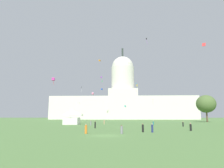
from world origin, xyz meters
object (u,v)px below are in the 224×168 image
Objects in this scene: event_tent at (72,117)px; person_black_front_left at (143,128)px; person_black_deep_crowd at (95,125)px; kite_violet_high at (101,77)px; kite_pink_low at (93,94)px; kite_yellow_mid at (137,86)px; person_orange_mid_right at (86,129)px; person_navy_edge_east at (152,128)px; tree_east_mid at (206,104)px; kite_black_mid at (81,88)px; capitol_building at (123,101)px; kite_magenta_low at (53,79)px; kite_white_low at (79,103)px; person_grey_near_tree_west at (122,130)px; kite_black_high at (147,40)px; kite_green_mid at (102,81)px; person_black_front_right at (191,127)px; kite_blue_mid at (102,89)px; person_black_mid_center at (183,124)px; person_grey_mid_left at (91,123)px; kite_cyan_mid at (136,83)px; kite_red_mid at (204,45)px; person_teal_near_tent at (153,123)px; person_tan_back_right at (104,122)px; kite_orange_high at (100,61)px; kite_turquoise_low at (125,106)px; kite_gold_low at (153,100)px.

event_tent is 41.59m from person_black_front_left.
person_black_deep_crowd is 128.46m from kite_violet_high.
kite_pink_low is 44.00m from kite_yellow_mid.
person_orange_mid_right reaches higher than person_navy_edge_east.
tree_east_mid is 3.78× the size of kite_black_mid.
capitol_building is at bearing 79.58° from event_tent.
kite_magenta_low is 2.07× the size of kite_white_low.
person_grey_near_tree_west is 0.39× the size of kite_black_high.
tree_east_mid is 11.83× the size of kite_green_mid.
kite_black_mid is (-32.16, 92.32, 21.14)m from person_navy_edge_east.
capitol_building reaches higher than kite_magenta_low.
person_black_front_right is (12.03, -152.36, -17.34)m from capitol_building.
kite_pink_low is 9.20m from kite_blue_mid.
person_black_mid_center is at bearing -2.42° from person_navy_edge_east.
kite_green_mid reaches higher than person_black_deep_crowd.
person_black_mid_center is 35.04m from person_orange_mid_right.
person_black_mid_center is at bearing -120.19° from tree_east_mid.
person_black_front_left is at bearing -122.26° from person_orange_mid_right.
kite_yellow_mid is at bearing 64.03° from event_tent.
person_grey_mid_left is at bearing -144.41° from tree_east_mid.
person_orange_mid_right is at bearing 6.68° from kite_green_mid.
kite_white_low is (-11.36, 99.88, -2.06)m from kite_magenta_low.
kite_cyan_mid is at bearing 71.46° from event_tent.
person_black_front_left reaches higher than person_black_mid_center.
kite_blue_mid is at bearing 18.64° from kite_red_mid.
person_teal_near_tent is 112.10m from kite_white_low.
person_tan_back_right reaches higher than person_teal_near_tent.
person_grey_mid_left is (-3.86, 31.40, 0.03)m from person_orange_mid_right.
kite_red_mid is (7.24, -1.40, 23.97)m from person_black_mid_center.
person_tan_back_right is 42.05m from person_grey_near_tree_west.
person_teal_near_tent is at bearing -85.90° from capitol_building.
person_grey_near_tree_west is at bearing -150.58° from kite_orange_high.
kite_green_mid is at bearing 37.87° from person_navy_edge_east.
kite_white_low is (-18.28, 97.60, 11.87)m from event_tent.
kite_black_high is (51.30, -65.52, 30.77)m from kite_white_low.
kite_cyan_mid reaches higher than person_black_mid_center.
event_tent is 3.74× the size of person_black_front_right.
person_grey_near_tree_west is 91.60m from kite_turquoise_low.
person_navy_edge_east is at bearing 6.04° from kite_black_high.
kite_violet_high reaches higher than person_teal_near_tent.
person_black_deep_crowd is 107.18m from kite_gold_low.
kite_pink_low is at bearing -44.39° from person_orange_mid_right.
person_tan_back_right is 31.06m from kite_pink_low.
kite_black_mid is 0.94× the size of kite_black_high.
tree_east_mid is (42.35, -89.35, -8.67)m from capitol_building.
person_black_front_right is at bearing 70.32° from person_black_deep_crowd.
kite_pink_low is at bearing 92.96° from kite_blue_mid.
kite_red_mid is (19.73, 20.57, 23.89)m from person_navy_edge_east.
person_black_front_left is 141.26m from kite_violet_high.
kite_orange_high is at bearing -105.42° from kite_violet_high.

